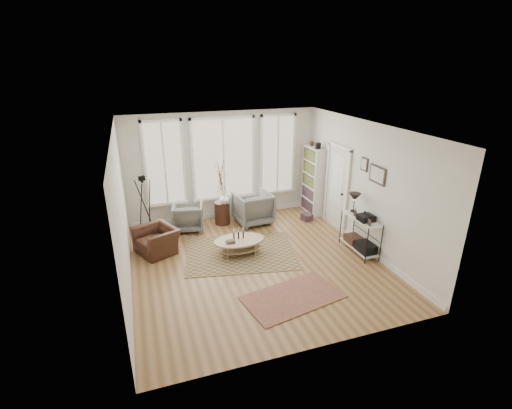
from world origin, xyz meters
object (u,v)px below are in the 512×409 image
object	(u,v)px
low_shelf	(360,231)
coffee_table	(239,243)
side_table	(222,195)
bookcase	(313,180)
accent_chair	(157,240)
armchair_left	(188,217)
armchair_right	(253,208)

from	to	relation	value
low_shelf	coffee_table	bearing A→B (deg)	163.95
side_table	bookcase	bearing A→B (deg)	-0.37
bookcase	accent_chair	xyz separation A→B (m)	(-4.43, -1.06, -0.66)
armchair_left	side_table	world-z (taller)	side_table
low_shelf	accent_chair	xyz separation A→B (m)	(-4.37, 1.46, -0.22)
armchair_left	side_table	size ratio (longest dim) A/B	0.45
low_shelf	armchair_right	size ratio (longest dim) A/B	1.39
low_shelf	side_table	bearing A→B (deg)	135.47
bookcase	low_shelf	world-z (taller)	bookcase
armchair_left	side_table	xyz separation A→B (m)	(0.92, 0.08, 0.47)
armchair_left	coffee_table	bearing A→B (deg)	128.54
armchair_right	side_table	bearing A→B (deg)	-19.86
low_shelf	side_table	size ratio (longest dim) A/B	0.76
coffee_table	side_table	bearing A→B (deg)	88.36
side_table	accent_chair	bearing A→B (deg)	-149.03
armchair_left	accent_chair	bearing A→B (deg)	60.34
coffee_table	armchair_left	xyz separation A→B (m)	(-0.87, 1.70, 0.07)
bookcase	armchair_left	bearing A→B (deg)	-179.03
low_shelf	accent_chair	distance (m)	4.62
coffee_table	armchair_left	bearing A→B (deg)	117.03
armchair_left	accent_chair	distance (m)	1.33
bookcase	coffee_table	bearing A→B (deg)	-146.72
side_table	accent_chair	xyz separation A→B (m)	(-1.80, -1.08, -0.53)
armchair_left	armchair_right	xyz separation A→B (m)	(1.72, -0.12, 0.07)
bookcase	armchair_left	distance (m)	3.61
bookcase	armchair_left	xyz separation A→B (m)	(-3.56, -0.06, -0.60)
armchair_left	accent_chair	xyz separation A→B (m)	(-0.87, -1.00, -0.06)
bookcase	armchair_left	size ratio (longest dim) A/B	2.65
armchair_left	armchair_right	distance (m)	1.72
low_shelf	coffee_table	size ratio (longest dim) A/B	1.14
side_table	low_shelf	bearing A→B (deg)	-44.53
armchair_left	armchair_right	size ratio (longest dim) A/B	0.83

